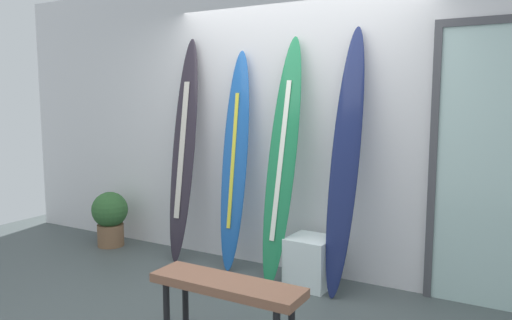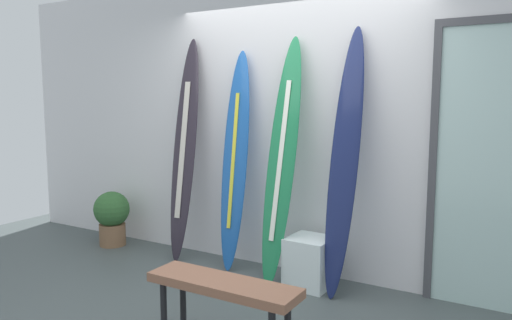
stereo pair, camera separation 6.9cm
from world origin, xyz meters
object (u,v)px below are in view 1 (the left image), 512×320
(surfboard_emerald, at_px, (282,162))
(bench, at_px, (227,290))
(surfboard_charcoal, at_px, (184,151))
(glass_door, at_px, (510,163))
(surfboard_cobalt, at_px, (235,162))
(potted_plant, at_px, (110,216))
(surfboard_navy, at_px, (345,163))
(display_block_left, at_px, (310,262))

(surfboard_emerald, distance_m, bench, 1.49)
(surfboard_emerald, bearing_deg, bench, -78.38)
(surfboard_charcoal, height_order, glass_door, glass_door)
(surfboard_cobalt, xyz_separation_m, bench, (0.82, -1.40, -0.62))
(surfboard_emerald, xyz_separation_m, glass_door, (1.77, 0.29, 0.07))
(potted_plant, bearing_deg, surfboard_emerald, 0.32)
(surfboard_cobalt, relative_size, glass_door, 0.93)
(glass_door, bearing_deg, surfboard_navy, -168.20)
(display_block_left, bearing_deg, surfboard_emerald, -178.72)
(glass_door, bearing_deg, potted_plant, -175.62)
(surfboard_navy, bearing_deg, potted_plant, -179.01)
(display_block_left, height_order, potted_plant, potted_plant)
(potted_plant, bearing_deg, bench, -28.50)
(surfboard_navy, distance_m, glass_door, 1.23)
(surfboard_cobalt, bearing_deg, bench, -59.74)
(display_block_left, bearing_deg, surfboard_cobalt, 174.22)
(surfboard_emerald, height_order, potted_plant, surfboard_emerald)
(surfboard_navy, height_order, glass_door, same)
(display_block_left, bearing_deg, surfboard_navy, 5.74)
(surfboard_navy, xyz_separation_m, potted_plant, (-2.69, -0.05, -0.77))
(surfboard_cobalt, bearing_deg, display_block_left, -5.78)
(potted_plant, xyz_separation_m, bench, (2.39, -1.30, 0.08))
(surfboard_cobalt, bearing_deg, glass_door, 4.83)
(surfboard_navy, xyz_separation_m, glass_door, (1.20, 0.25, 0.05))
(glass_door, distance_m, bench, 2.31)
(surfboard_cobalt, distance_m, potted_plant, 1.72)
(surfboard_navy, bearing_deg, surfboard_emerald, -176.48)
(surfboard_navy, distance_m, potted_plant, 2.79)
(surfboard_cobalt, bearing_deg, surfboard_charcoal, -178.16)
(display_block_left, distance_m, potted_plant, 2.41)
(potted_plant, distance_m, bench, 2.72)
(surfboard_charcoal, xyz_separation_m, potted_plant, (-0.98, -0.08, -0.77))
(glass_door, bearing_deg, display_block_left, -169.34)
(surfboard_charcoal, relative_size, bench, 2.16)
(surfboard_emerald, relative_size, potted_plant, 3.61)
(surfboard_navy, bearing_deg, glass_door, 11.80)
(glass_door, bearing_deg, surfboard_emerald, -170.82)
(surfboard_charcoal, bearing_deg, display_block_left, -2.61)
(surfboard_charcoal, xyz_separation_m, display_block_left, (1.43, -0.06, -0.89))
(surfboard_navy, relative_size, bench, 2.16)
(display_block_left, distance_m, bench, 1.33)
(surfboard_emerald, bearing_deg, surfboard_cobalt, 170.62)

